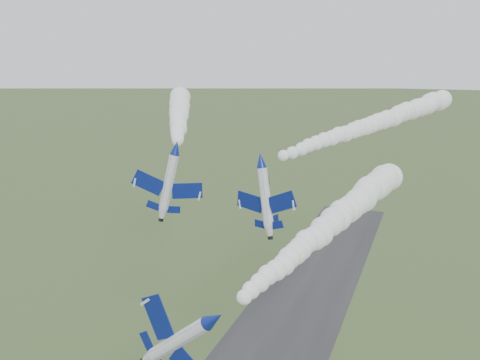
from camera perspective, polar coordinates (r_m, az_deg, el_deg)
The scene contains 6 objects.
jet_lead at distance 57.86m, azimuth -2.82°, elevation -14.63°, with size 7.86×14.34×9.29m.
smoke_trail_jet_lead at distance 86.26m, azimuth 10.24°, elevation -4.14°, with size 5.54×62.68×5.54m, color white, non-canonical shape.
jet_pair_left at distance 86.61m, azimuth -6.85°, elevation 3.44°, with size 11.23×13.17×4.05m.
smoke_trail_jet_pair_left at distance 118.92m, azimuth -6.51°, elevation 7.00°, with size 5.18×58.63×5.18m, color white, non-canonical shape.
jet_pair_right at distance 81.78m, azimuth 2.19°, elevation 2.14°, with size 11.33×13.25×3.69m.
smoke_trail_jet_pair_right at distance 112.70m, azimuth 14.64°, elevation 6.05°, with size 4.66×67.98×4.66m, color white, non-canonical shape.
Camera 1 is at (29.22, -52.74, 61.43)m, focal length 40.00 mm.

